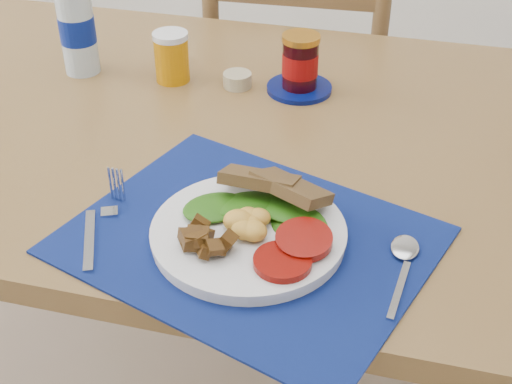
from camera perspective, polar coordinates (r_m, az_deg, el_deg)
table at (r=1.29m, az=-5.80°, el=2.71°), size 1.40×0.90×0.75m
chair_far at (r=1.88m, az=3.57°, el=12.05°), size 0.49×0.47×1.25m
placemat at (r=0.96m, az=-0.60°, el=-3.87°), size 0.55×0.49×0.00m
breakfast_plate at (r=0.95m, az=-0.97°, el=-3.02°), size 0.26×0.26×0.06m
fork at (r=1.01m, az=-12.19°, el=-2.33°), size 0.06×0.18×0.00m
spoon at (r=0.94m, az=11.67°, el=-5.49°), size 0.04×0.16×0.00m
water_bottle at (r=1.41m, az=-14.20°, el=13.10°), size 0.07×0.07×0.23m
juice_glass at (r=1.36m, az=-6.76°, el=10.59°), size 0.06×0.06×0.09m
ramekin at (r=1.34m, az=-1.50°, el=8.96°), size 0.05×0.05×0.03m
jam_on_saucer at (r=1.31m, az=3.55°, el=9.98°), size 0.12×0.12×0.11m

